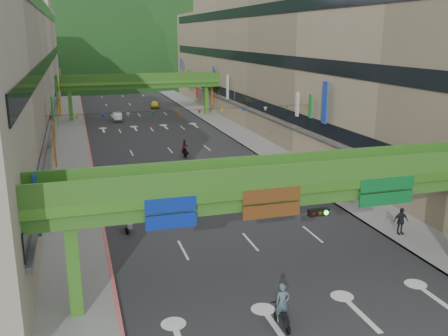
% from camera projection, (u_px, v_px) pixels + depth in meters
% --- Properties ---
extents(road_slab, '(18.00, 140.00, 0.02)m').
position_uv_depth(road_slab, '(156.00, 135.00, 67.84)').
color(road_slab, '#28282B').
rests_on(road_slab, ground).
extents(sidewalk_left, '(4.00, 140.00, 0.15)m').
position_uv_depth(sidewalk_left, '(72.00, 139.00, 64.76)').
color(sidewalk_left, gray).
rests_on(sidewalk_left, ground).
extents(sidewalk_right, '(4.00, 140.00, 0.15)m').
position_uv_depth(sidewalk_right, '(233.00, 130.00, 70.89)').
color(sidewalk_right, gray).
rests_on(sidewalk_right, ground).
extents(curb_left, '(0.20, 140.00, 0.18)m').
position_uv_depth(curb_left, '(87.00, 138.00, 65.29)').
color(curb_left, '#CC5959').
rests_on(curb_left, ground).
extents(curb_right, '(0.20, 140.00, 0.18)m').
position_uv_depth(curb_right, '(220.00, 130.00, 70.36)').
color(curb_right, gray).
rests_on(curb_right, ground).
extents(building_row_right, '(12.80, 95.00, 19.00)m').
position_uv_depth(building_row_right, '(287.00, 62.00, 70.67)').
color(building_row_right, gray).
rests_on(building_row_right, ground).
extents(overpass_near, '(28.00, 12.27, 7.10)m').
position_uv_depth(overpass_near, '(312.00, 195.00, 25.49)').
color(overpass_near, '#4C9E2D').
rests_on(overpass_near, ground).
extents(overpass_far, '(28.00, 2.20, 7.10)m').
position_uv_depth(overpass_far, '(140.00, 84.00, 80.32)').
color(overpass_far, '#4C9E2D').
rests_on(overpass_far, ground).
extents(hill_left, '(168.00, 140.00, 112.00)m').
position_uv_depth(hill_left, '(58.00, 76.00, 165.42)').
color(hill_left, '#1C4419').
rests_on(hill_left, ground).
extents(hill_right, '(208.00, 176.00, 128.00)m').
position_uv_depth(hill_right, '(166.00, 69.00, 195.05)').
color(hill_right, '#1C4419').
rests_on(hill_right, ground).
extents(bunting_string, '(26.00, 0.36, 0.47)m').
position_uv_depth(bunting_string, '(188.00, 112.00, 47.81)').
color(bunting_string, black).
rests_on(bunting_string, ground).
extents(scooter_rider_near, '(0.73, 1.60, 2.21)m').
position_uv_depth(scooter_rider_near, '(282.00, 307.00, 22.89)').
color(scooter_rider_near, black).
rests_on(scooter_rider_near, ground).
extents(scooter_rider_mid, '(0.89, 1.60, 2.00)m').
position_uv_depth(scooter_rider_mid, '(185.00, 148.00, 55.22)').
color(scooter_rider_mid, black).
rests_on(scooter_rider_mid, ground).
extents(scooter_rider_left, '(0.99, 1.59, 1.94)m').
position_uv_depth(scooter_rider_left, '(127.00, 218.00, 34.24)').
color(scooter_rider_left, '#9898A0').
rests_on(scooter_rider_left, ground).
extents(scooter_rider_far, '(0.97, 1.60, 2.20)m').
position_uv_depth(scooter_rider_far, '(170.00, 189.00, 40.11)').
color(scooter_rider_far, maroon).
rests_on(scooter_rider_far, ground).
extents(parked_scooter_row, '(1.60, 7.21, 1.08)m').
position_uv_depth(parked_scooter_row, '(291.00, 180.00, 44.88)').
color(parked_scooter_row, black).
rests_on(parked_scooter_row, ground).
extents(car_silver, '(1.59, 4.10, 1.33)m').
position_uv_depth(car_silver, '(117.00, 117.00, 78.67)').
color(car_silver, '#B7B7BF').
rests_on(car_silver, ground).
extents(car_yellow, '(2.07, 4.04, 1.32)m').
position_uv_depth(car_yellow, '(155.00, 104.00, 92.50)').
color(car_yellow, yellow).
rests_on(car_yellow, ground).
extents(pedestrian_red, '(0.89, 0.75, 1.65)m').
position_uv_depth(pedestrian_red, '(350.00, 193.00, 40.02)').
color(pedestrian_red, '#B8340C').
rests_on(pedestrian_red, ground).
extents(pedestrian_dark, '(1.10, 0.50, 1.84)m').
position_uv_depth(pedestrian_dark, '(400.00, 223.00, 33.49)').
color(pedestrian_dark, black).
rests_on(pedestrian_dark, ground).
extents(pedestrian_blue, '(0.88, 0.66, 1.71)m').
position_uv_depth(pedestrian_blue, '(307.00, 162.00, 49.75)').
color(pedestrian_blue, '#3C4065').
rests_on(pedestrian_blue, ground).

